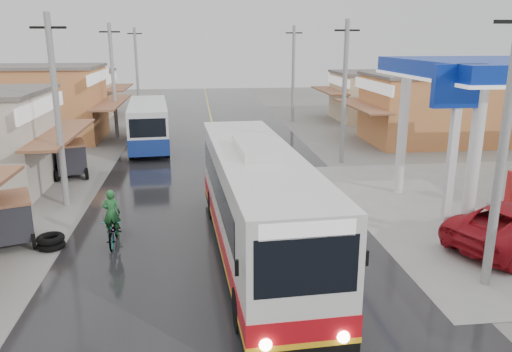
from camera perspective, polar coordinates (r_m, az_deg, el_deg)
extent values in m
plane|color=slate|center=(14.29, -0.85, -13.83)|extent=(120.00, 120.00, 0.00)
cube|color=black|center=(28.30, -4.04, 1.17)|extent=(12.00, 90.00, 0.02)
cube|color=#D8CC4C|center=(28.30, -4.04, 1.19)|extent=(0.15, 90.00, 0.01)
cylinder|color=white|center=(23.71, 16.38, 4.54)|extent=(0.44, 0.44, 5.50)
cylinder|color=white|center=(18.47, 23.55, 0.88)|extent=(0.44, 0.44, 5.50)
cube|color=white|center=(18.03, 21.43, 1.59)|extent=(0.25, 0.25, 6.00)
cube|color=#0B299B|center=(17.64, 22.24, 9.49)|extent=(1.80, 0.30, 1.40)
cube|color=silver|center=(16.06, 0.09, -2.42)|extent=(3.11, 12.19, 2.97)
cube|color=black|center=(16.62, 0.09, -7.63)|extent=(3.13, 12.21, 0.30)
cube|color=#B70F17|center=(16.43, 0.09, -6.02)|extent=(3.15, 12.23, 0.55)
cube|color=yellow|center=(16.55, 0.09, -7.09)|extent=(3.16, 12.24, 0.14)
cube|color=black|center=(16.44, -0.21, -0.81)|extent=(3.03, 9.68, 1.01)
cube|color=black|center=(10.46, 5.75, -10.17)|extent=(2.22, 0.23, 1.31)
cube|color=black|center=(21.69, -2.60, 3.47)|extent=(2.22, 0.23, 1.11)
cube|color=white|center=(10.14, 5.88, -6.06)|extent=(2.02, 0.22, 0.35)
cube|color=silver|center=(15.64, 0.09, 3.29)|extent=(1.36, 3.08, 0.30)
cylinder|color=black|center=(12.68, -1.67, -14.96)|extent=(0.41, 1.12, 1.11)
cylinder|color=black|center=(13.13, 8.25, -14.00)|extent=(0.41, 1.12, 1.11)
cylinder|color=black|center=(20.01, -4.91, -3.30)|extent=(0.41, 1.12, 1.11)
cylinder|color=black|center=(20.29, 1.34, -2.97)|extent=(0.41, 1.12, 1.11)
sphere|color=#FFF2CC|center=(11.08, 1.09, -18.70)|extent=(0.30, 0.30, 0.28)
sphere|color=#FFF2CC|center=(11.48, 9.94, -17.63)|extent=(0.30, 0.30, 0.28)
cube|color=black|center=(10.45, -2.22, -10.44)|extent=(0.08, 0.08, 0.35)
cube|color=black|center=(11.12, 12.51, -9.13)|extent=(0.08, 0.08, 0.35)
cube|color=silver|center=(33.42, -12.18, 6.09)|extent=(3.04, 8.96, 2.44)
cube|color=navy|center=(33.56, -12.10, 4.69)|extent=(3.08, 9.00, 0.98)
cube|color=black|center=(33.37, -12.22, 6.67)|extent=(2.96, 7.50, 0.88)
cube|color=black|center=(29.07, -12.27, 5.39)|extent=(2.05, 0.28, 1.08)
cylinder|color=black|center=(30.61, -14.06, 2.79)|extent=(0.37, 1.00, 0.98)
cylinder|color=black|center=(30.57, -10.12, 3.00)|extent=(0.37, 1.00, 0.98)
cylinder|color=black|center=(36.74, -13.69, 4.89)|extent=(0.37, 1.00, 0.98)
cylinder|color=black|center=(36.71, -10.40, 5.07)|extent=(0.37, 1.00, 0.98)
imported|color=black|center=(18.26, -15.92, -5.99)|extent=(0.69, 1.91, 1.00)
imported|color=#21652E|center=(17.81, -16.19, -4.09)|extent=(0.61, 0.41, 1.66)
cube|color=#26262D|center=(19.46, -26.22, -4.26)|extent=(1.92, 2.34, 1.31)
cube|color=brown|center=(19.26, -26.47, -2.29)|extent=(1.99, 2.40, 0.10)
cylinder|color=black|center=(18.83, -24.06, -6.76)|extent=(0.32, 0.61, 0.60)
cube|color=#26262D|center=(27.64, -20.45, 2.03)|extent=(1.98, 2.47, 1.40)
cube|color=brown|center=(27.49, -20.60, 3.55)|extent=(2.05, 2.54, 0.11)
cylinder|color=black|center=(27.04, -21.77, 0.08)|extent=(0.38, 0.67, 0.65)
cylinder|color=black|center=(28.51, -21.94, 0.81)|extent=(0.38, 0.67, 0.65)
cylinder|color=black|center=(26.91, -18.78, 0.29)|extent=(0.32, 0.66, 0.65)
torus|color=black|center=(18.72, -22.35, -7.30)|extent=(0.94, 0.94, 0.24)
torus|color=black|center=(18.63, -22.43, -6.61)|extent=(0.94, 0.94, 0.24)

